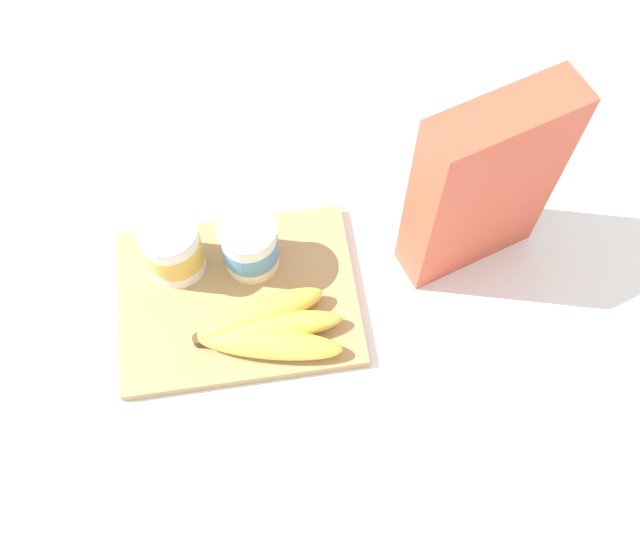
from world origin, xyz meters
TOP-DOWN VIEW (x-y plane):
  - ground_plane at (0.00, 0.00)m, footprint 2.40×2.40m
  - cutting_board at (0.00, 0.00)m, footprint 0.31×0.23m
  - cereal_box at (0.31, 0.04)m, footprint 0.19×0.11m
  - yogurt_cup_front at (-0.07, 0.06)m, footprint 0.08×0.08m
  - yogurt_cup_back at (0.03, 0.05)m, footprint 0.08×0.08m
  - banana_bunch at (0.03, -0.06)m, footprint 0.19×0.12m

SIDE VIEW (x-z plane):
  - ground_plane at x=0.00m, z-range 0.00..0.00m
  - cutting_board at x=0.00m, z-range 0.00..0.02m
  - banana_bunch at x=0.03m, z-range 0.01..0.05m
  - yogurt_cup_back at x=0.03m, z-range 0.02..0.10m
  - yogurt_cup_front at x=-0.07m, z-range 0.02..0.11m
  - cereal_box at x=0.31m, z-range 0.00..0.29m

